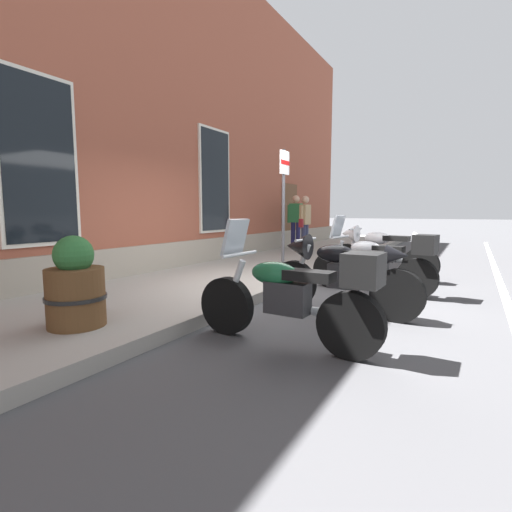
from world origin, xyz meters
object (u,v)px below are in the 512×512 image
Objects in this scene: pedestrian_tan_coat at (305,221)px; pedestrian_striped_shirt at (296,219)px; barrel_planter at (75,288)px; parking_sign at (284,194)px; motorcycle_white_sport at (378,250)px; motorcycle_green_touring at (293,295)px; motorcycle_silver_touring at (378,261)px; motorcycle_black_sport at (337,271)px.

pedestrian_tan_coat is 1.13m from pedestrian_striped_shirt.
barrel_planter is at bearing -170.94° from pedestrian_striped_shirt.
pedestrian_tan_coat is at bearing 16.31° from parking_sign.
barrel_planter is (-7.99, -0.73, -0.51)m from pedestrian_tan_coat.
pedestrian_striped_shirt is 5.01m from parking_sign.
motorcycle_white_sport is 5.74m from barrel_planter.
parking_sign is (-1.17, 1.55, 1.11)m from motorcycle_white_sport.
motorcycle_green_touring is at bearing -156.40° from pedestrian_striped_shirt.
parking_sign is (0.27, 1.86, 1.15)m from motorcycle_silver_touring.
motorcycle_black_sport is at bearing -137.65° from parking_sign.
motorcycle_black_sport is at bearing -178.10° from motorcycle_white_sport.
motorcycle_green_touring is at bearing -158.45° from pedestrian_tan_coat.
pedestrian_striped_shirt reaches higher than motorcycle_green_touring.
motorcycle_green_touring is 1.24× the size of pedestrian_tan_coat.
motorcycle_silver_touring is 2.21m from parking_sign.
motorcycle_green_touring is 3.88m from parking_sign.
motorcycle_white_sport is 2.28× the size of barrel_planter.
parking_sign is (1.81, 1.65, 1.12)m from motorcycle_black_sport.
pedestrian_tan_coat is at bearing 26.30° from motorcycle_black_sport.
motorcycle_black_sport is 2.99m from motorcycle_white_sport.
parking_sign reaches higher than motorcycle_silver_touring.
motorcycle_green_touring is at bearing 176.66° from motorcycle_silver_touring.
barrel_planter is at bearing 150.66° from motorcycle_silver_touring.
motorcycle_silver_touring is 1.28× the size of pedestrian_tan_coat.
motorcycle_green_touring is 0.94× the size of motorcycle_white_sport.
motorcycle_green_touring is at bearing -178.62° from motorcycle_black_sport.
barrel_planter is (-0.94, 2.05, 0.03)m from motorcycle_green_touring.
motorcycle_white_sport is 4.84m from pedestrian_striped_shirt.
motorcycle_silver_touring is at bearing -167.84° from motorcycle_white_sport.
pedestrian_tan_coat is 0.96× the size of pedestrian_striped_shirt.
pedestrian_tan_coat reaches higher than motorcycle_black_sport.
pedestrian_striped_shirt is at bearing 36.58° from motorcycle_silver_touring.
motorcycle_black_sport is 1.22× the size of pedestrian_striped_shirt.
pedestrian_tan_coat reaches higher than motorcycle_green_touring.
pedestrian_striped_shirt reaches higher than barrel_planter.
motorcycle_black_sport is at bearing 172.14° from motorcycle_silver_touring.
motorcycle_silver_touring is 0.89× the size of parking_sign.
motorcycle_green_touring is 2.26m from barrel_planter.
pedestrian_striped_shirt is (4.92, 3.65, 0.58)m from motorcycle_silver_touring.
pedestrian_striped_shirt is at bearing 37.57° from pedestrian_tan_coat.
pedestrian_striped_shirt reaches higher than pedestrian_tan_coat.
motorcycle_silver_touring is at bearing -29.34° from barrel_planter.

